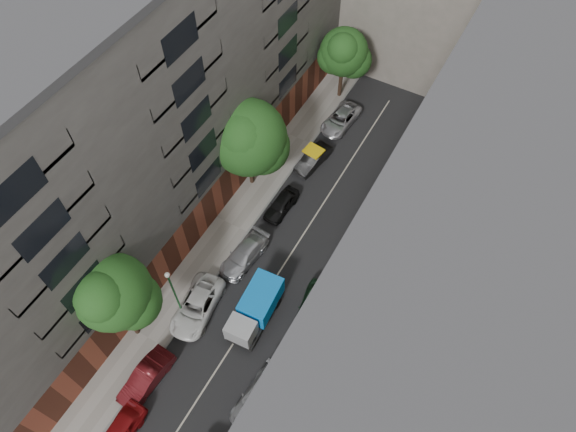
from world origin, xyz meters
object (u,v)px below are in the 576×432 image
Objects in this scene: tarp_truck at (256,308)px; car_right_2 at (312,306)px; car_right_1 at (258,397)px; lamp_post at (173,290)px; car_left_6 at (341,119)px; tree_near at (114,296)px; tree_mid at (248,140)px; tree_far at (344,54)px; car_left_4 at (281,204)px; car_left_2 at (197,306)px; car_left_3 at (244,255)px; car_left_5 at (313,159)px; car_left_1 at (146,378)px; pedestrian at (387,222)px.

tarp_truck is 4.07m from car_right_2.
lamp_post reaches higher than car_right_1.
car_left_6 is 0.80× the size of lamp_post.
tarp_truck is 9.84m from tree_near.
car_right_1 is at bearing -57.19° from tree_mid.
tarp_truck is 0.72× the size of tree_far.
car_right_2 is (6.40, -6.85, 0.07)m from car_left_4.
car_right_2 is at bearing -65.43° from car_left_6.
tree_far is 1.23× the size of lamp_post.
tarp_truck is 1.14× the size of car_right_1.
car_left_2 is 5.36m from car_left_3.
tree_mid is 12.98m from lamp_post.
lamp_post is at bearing -146.29° from car_left_2.
car_left_5 is at bearing -79.16° from tree_far.
lamp_post reaches higher than car_left_5.
lamp_post is (-4.78, -2.47, 2.57)m from tarp_truck.
car_right_1 is 0.78× the size of lamp_post.
tree_mid is (-3.39, 6.68, 4.79)m from car_left_3.
car_left_3 reaches higher than car_left_5.
car_left_3 is 7.03m from lamp_post.
tarp_truck is 8.58m from car_left_1.
car_left_1 is 0.93× the size of car_left_3.
car_left_3 is at bearing -63.07° from tree_mid.
car_left_5 is (0.00, 5.62, 0.02)m from car_left_4.
car_left_5 is at bearing 80.12° from tree_near.
car_right_1 is at bearing -74.33° from tree_far.
car_left_2 is at bearing 93.36° from car_left_1.
car_left_4 is 6.06m from tree_mid.
car_right_2 is 0.47× the size of tree_near.
car_right_2 is 13.70m from tree_near.
car_right_1 is 1.11× the size of car_right_2.
car_left_4 is 0.90× the size of car_right_2.
car_left_6 is 11.74m from tree_mid.
car_left_1 is 1.08× the size of car_left_5.
car_left_1 is 0.51× the size of tree_mid.
car_left_5 is at bearing 97.72° from tarp_truck.
car_left_6 is at bearing 70.89° from tree_mid.
tarp_truck is at bearing 38.62° from tree_near.
tree_mid is at bearing 122.50° from car_left_3.
car_left_1 is 12.29m from car_right_2.
tree_near is at bearing -100.30° from car_left_4.
lamp_post is (-8.04, -4.82, 3.17)m from car_right_2.
car_left_3 is 2.55× the size of pedestrian.
car_right_2 is at bearing 57.49° from car_left_1.
car_right_2 is at bearing -69.22° from tree_far.
tree_near is (-9.85, -0.31, 5.59)m from car_right_1.
car_left_4 is at bearing 104.60° from tarp_truck.
tree_near is at bearing -145.63° from tarp_truck.
car_right_1 is (7.15, -3.29, -0.05)m from car_left_2.
tree_near reaches higher than car_left_6.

